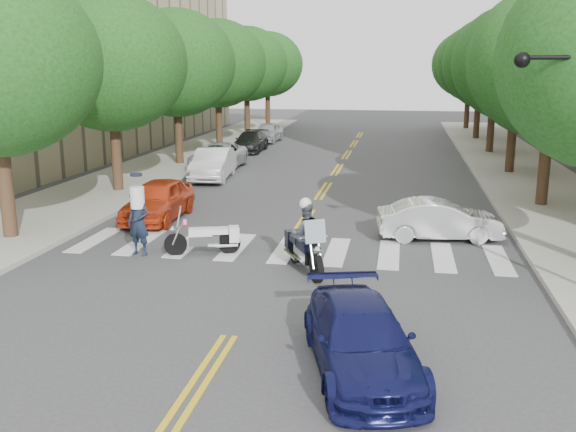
% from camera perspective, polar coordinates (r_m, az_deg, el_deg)
% --- Properties ---
extents(ground, '(140.00, 140.00, 0.00)m').
position_cam_1_polar(ground, '(13.46, -5.23, -10.60)').
color(ground, '#38383A').
rests_on(ground, ground).
extents(sidewalk_left, '(5.00, 60.00, 0.15)m').
position_cam_1_polar(sidewalk_left, '(36.60, -10.61, 4.58)').
color(sidewalk_left, '#9E9991').
rests_on(sidewalk_left, ground).
extents(sidewalk_right, '(5.00, 60.00, 0.15)m').
position_cam_1_polar(sidewalk_right, '(34.83, 20.17, 3.57)').
color(sidewalk_right, '#9E9991').
rests_on(sidewalk_right, ground).
extents(tree_l_1, '(6.40, 6.40, 8.45)m').
position_cam_1_polar(tree_l_1, '(28.56, -15.48, 13.01)').
color(tree_l_1, '#382316').
rests_on(tree_l_1, ground).
extents(tree_l_2, '(6.40, 6.40, 8.45)m').
position_cam_1_polar(tree_l_2, '(35.97, -9.92, 13.23)').
color(tree_l_2, '#382316').
rests_on(tree_l_2, ground).
extents(tree_l_3, '(6.40, 6.40, 8.45)m').
position_cam_1_polar(tree_l_3, '(43.58, -6.27, 13.31)').
color(tree_l_3, '#382316').
rests_on(tree_l_3, ground).
extents(tree_l_4, '(6.40, 6.40, 8.45)m').
position_cam_1_polar(tree_l_4, '(51.32, -3.72, 13.33)').
color(tree_l_4, '#382316').
rests_on(tree_l_4, ground).
extents(tree_l_5, '(6.40, 6.40, 8.45)m').
position_cam_1_polar(tree_l_5, '(59.12, -1.84, 13.33)').
color(tree_l_5, '#382316').
rests_on(tree_l_5, ground).
extents(tree_r_1, '(6.40, 6.40, 8.45)m').
position_cam_1_polar(tree_r_1, '(26.43, 22.56, 12.52)').
color(tree_r_1, '#382316').
rests_on(tree_r_1, ground).
extents(tree_r_2, '(6.40, 6.40, 8.45)m').
position_cam_1_polar(tree_r_2, '(34.30, 19.73, 12.68)').
color(tree_r_2, '#382316').
rests_on(tree_r_2, ground).
extents(tree_r_3, '(6.40, 6.40, 8.45)m').
position_cam_1_polar(tree_r_3, '(42.22, 17.96, 12.77)').
color(tree_r_3, '#382316').
rests_on(tree_r_3, ground).
extents(tree_r_4, '(6.40, 6.40, 8.45)m').
position_cam_1_polar(tree_r_4, '(50.16, 16.74, 12.82)').
color(tree_r_4, '#382316').
rests_on(tree_r_4, ground).
extents(tree_r_5, '(6.40, 6.40, 8.45)m').
position_cam_1_polar(tree_r_5, '(58.12, 15.86, 12.85)').
color(tree_r_5, '#382316').
rests_on(tree_r_5, ground).
extents(motorcycle_police, '(1.39, 2.33, 2.04)m').
position_cam_1_polar(motorcycle_police, '(17.20, 1.48, -2.02)').
color(motorcycle_police, black).
rests_on(motorcycle_police, ground).
extents(motorcycle_parked, '(2.17, 1.00, 1.44)m').
position_cam_1_polar(motorcycle_parked, '(18.98, -7.01, -1.92)').
color(motorcycle_parked, black).
rests_on(motorcycle_parked, ground).
extents(officer_standing, '(0.80, 0.62, 1.96)m').
position_cam_1_polar(officer_standing, '(19.14, -13.13, -0.57)').
color(officer_standing, '#161F32').
rests_on(officer_standing, ground).
extents(convertible, '(4.03, 1.84, 1.28)m').
position_cam_1_polar(convertible, '(20.96, 13.31, -0.34)').
color(convertible, silver).
rests_on(convertible, ground).
extents(sedan_blue, '(2.81, 4.61, 1.25)m').
position_cam_1_polar(sedan_blue, '(11.82, 6.52, -10.82)').
color(sedan_blue, '#101344').
rests_on(sedan_blue, ground).
extents(parked_car_a, '(1.82, 4.32, 1.46)m').
position_cam_1_polar(parked_car_a, '(23.47, -11.47, 1.41)').
color(parked_car_a, red).
rests_on(parked_car_a, ground).
extents(parked_car_b, '(2.03, 4.72, 1.51)m').
position_cam_1_polar(parked_car_b, '(31.54, -6.68, 4.61)').
color(parked_car_b, silver).
rests_on(parked_car_b, ground).
extents(parked_car_c, '(2.39, 5.05, 1.39)m').
position_cam_1_polar(parked_car_c, '(34.63, -6.21, 5.29)').
color(parked_car_c, '#AFB3B7').
rests_on(parked_car_c, ground).
extents(parked_car_d, '(1.85, 4.44, 1.28)m').
position_cam_1_polar(parked_car_d, '(41.77, -3.37, 6.61)').
color(parked_car_d, black).
rests_on(parked_car_d, ground).
extents(parked_car_e, '(1.82, 4.21, 1.42)m').
position_cam_1_polar(parked_car_e, '(47.10, -1.81, 7.46)').
color(parked_car_e, '#ABAAB0').
rests_on(parked_car_e, ground).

